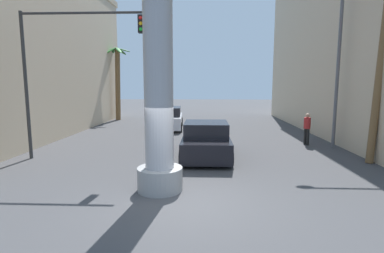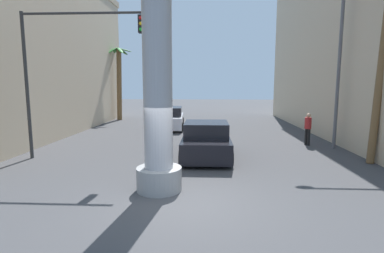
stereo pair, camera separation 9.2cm
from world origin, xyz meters
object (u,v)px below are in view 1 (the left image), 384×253
Objects in this scene: neon_sign_pole at (158,7)px; car_lead at (206,141)px; palm_tree_near_right at (382,21)px; traffic_light_mast at (66,55)px; palm_tree_far_left at (117,77)px; street_lamp at (330,54)px; car_far at (169,118)px; pedestrian_mid_right at (307,127)px.

car_lead is (1.38, 4.35, -4.56)m from neon_sign_pole.
neon_sign_pole is 1.34× the size of palm_tree_near_right.
palm_tree_near_right is (12.49, 0.06, 1.24)m from traffic_light_mast.
neon_sign_pole reaches higher than car_lead.
traffic_light_mast is 14.41m from palm_tree_far_left.
car_lead is (-5.94, -2.06, -3.88)m from street_lamp.
traffic_light_mast reaches higher than car_lead.
car_lead is 8.67m from car_far.
pedestrian_mid_right is (-1.49, 3.38, -4.60)m from palm_tree_near_right.
palm_tree_near_right is (9.38, -8.90, 4.84)m from car_far.
neon_sign_pole reaches higher than car_far.
neon_sign_pole is at bearing -107.60° from car_lead.
pedestrian_mid_right is at bearing 133.37° from street_lamp.
palm_tree_far_left is at bearing 109.74° from neon_sign_pole.
traffic_light_mast reaches higher than car_far.
neon_sign_pole is 6.90× the size of pedestrian_mid_right.
neon_sign_pole is at bearing -84.47° from car_far.
car_far is 9.63m from pedestrian_mid_right.
traffic_light_mast is 3.65× the size of pedestrian_mid_right.
palm_tree_far_left is 0.75× the size of palm_tree_near_right.
street_lamp is 2.99m from palm_tree_near_right.
car_lead is 5.96m from pedestrian_mid_right.
car_far is (-1.22, 12.62, -4.53)m from neon_sign_pole.
street_lamp reaches higher than car_far.
street_lamp is 0.88× the size of palm_tree_near_right.
street_lamp is at bearing -46.63° from pedestrian_mid_right.
car_far is at bearing 136.50° from palm_tree_near_right.
palm_tree_far_left is at bearing 134.55° from car_far.
palm_tree_near_right is at bearing -5.30° from car_lead.
palm_tree_far_left is (-13.74, 11.49, -0.81)m from street_lamp.
neon_sign_pole is at bearing -133.14° from pedestrian_mid_right.
car_lead is 1.04× the size of car_far.
car_lead is at bearing -152.44° from pedestrian_mid_right.
pedestrian_mid_right is (5.28, 2.76, 0.27)m from car_lead.
pedestrian_mid_right reaches higher than car_far.
neon_sign_pole reaches higher than street_lamp.
street_lamp reaches higher than traffic_light_mast.
pedestrian_mid_right is (7.89, -5.52, 0.24)m from car_far.
neon_sign_pole reaches higher than palm_tree_near_right.
street_lamp reaches higher than pedestrian_mid_right.
traffic_light_mast is 0.95× the size of palm_tree_far_left.
palm_tree_near_right reaches higher than traffic_light_mast.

